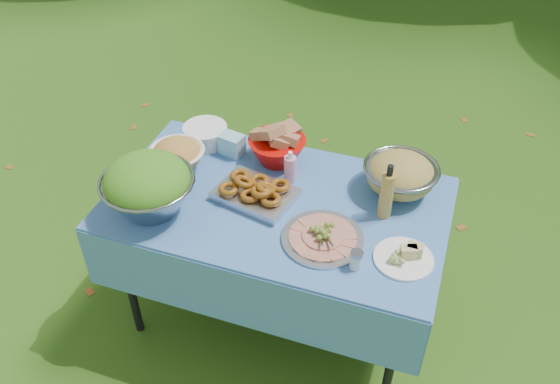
# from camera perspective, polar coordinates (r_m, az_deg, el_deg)

# --- Properties ---
(ground) EXTENTS (80.00, 80.00, 0.00)m
(ground) POSITION_cam_1_polar(r_m,az_deg,el_deg) (3.13, -0.28, -11.53)
(ground) COLOR #113209
(ground) RESTS_ON ground
(picnic_table) EXTENTS (1.46, 0.86, 0.76)m
(picnic_table) POSITION_cam_1_polar(r_m,az_deg,el_deg) (2.84, -0.31, -6.75)
(picnic_table) COLOR #84D2FF
(picnic_table) RESTS_ON ground
(salad_bowl) EXTENTS (0.51, 0.51, 0.26)m
(salad_bowl) POSITION_cam_1_polar(r_m,az_deg,el_deg) (2.51, -12.62, 0.59)
(salad_bowl) COLOR gray
(salad_bowl) RESTS_ON picnic_table
(pasta_bowl_white) EXTENTS (0.27, 0.27, 0.14)m
(pasta_bowl_white) POSITION_cam_1_polar(r_m,az_deg,el_deg) (2.77, -9.89, 3.60)
(pasta_bowl_white) COLOR white
(pasta_bowl_white) RESTS_ON picnic_table
(plate_stack) EXTENTS (0.24, 0.24, 0.09)m
(plate_stack) POSITION_cam_1_polar(r_m,az_deg,el_deg) (2.93, -7.19, 5.53)
(plate_stack) COLOR white
(plate_stack) RESTS_ON picnic_table
(wipes_box) EXTENTS (0.12, 0.10, 0.10)m
(wipes_box) POSITION_cam_1_polar(r_m,az_deg,el_deg) (2.83, -4.65, 4.58)
(wipes_box) COLOR #98DAED
(wipes_box) RESTS_ON picnic_table
(sanitizer_bottle) EXTENTS (0.07, 0.07, 0.16)m
(sanitizer_bottle) POSITION_cam_1_polar(r_m,az_deg,el_deg) (2.64, 0.99, 2.46)
(sanitizer_bottle) COLOR pink
(sanitizer_bottle) RESTS_ON picnic_table
(bread_bowl) EXTENTS (0.34, 0.34, 0.18)m
(bread_bowl) POSITION_cam_1_polar(r_m,az_deg,el_deg) (2.76, -0.29, 4.59)
(bread_bowl) COLOR red
(bread_bowl) RESTS_ON picnic_table
(pasta_bowl_steel) EXTENTS (0.34, 0.34, 0.17)m
(pasta_bowl_steel) POSITION_cam_1_polar(r_m,az_deg,el_deg) (2.64, 11.54, 1.69)
(pasta_bowl_steel) COLOR gray
(pasta_bowl_steel) RESTS_ON picnic_table
(fried_tray) EXTENTS (0.38, 0.30, 0.08)m
(fried_tray) POSITION_cam_1_polar(r_m,az_deg,el_deg) (2.57, -2.37, 0.11)
(fried_tray) COLOR #B8B7BC
(fried_tray) RESTS_ON picnic_table
(charcuterie_platter) EXTENTS (0.44, 0.44, 0.08)m
(charcuterie_platter) POSITION_cam_1_polar(r_m,az_deg,el_deg) (2.38, 4.16, -3.92)
(charcuterie_platter) COLOR silver
(charcuterie_platter) RESTS_ON picnic_table
(oil_bottle) EXTENTS (0.07, 0.07, 0.26)m
(oil_bottle) POSITION_cam_1_polar(r_m,az_deg,el_deg) (2.46, 10.26, 0.06)
(oil_bottle) COLOR #AE8A38
(oil_bottle) RESTS_ON picnic_table
(cheese_plate) EXTENTS (0.27, 0.27, 0.06)m
(cheese_plate) POSITION_cam_1_polar(r_m,az_deg,el_deg) (2.35, 11.88, -5.85)
(cheese_plate) COLOR white
(cheese_plate) RESTS_ON picnic_table
(shaker) EXTENTS (0.05, 0.05, 0.08)m
(shaker) POSITION_cam_1_polar(r_m,az_deg,el_deg) (2.29, 7.35, -6.50)
(shaker) COLOR silver
(shaker) RESTS_ON picnic_table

